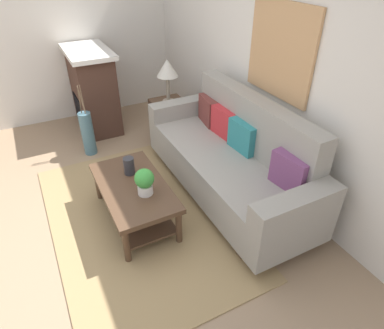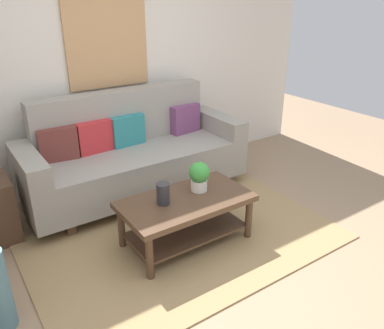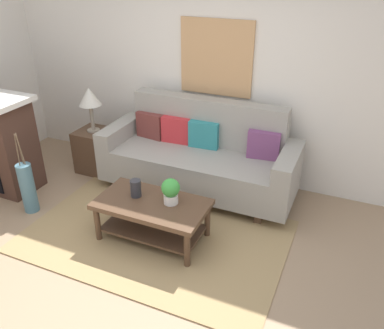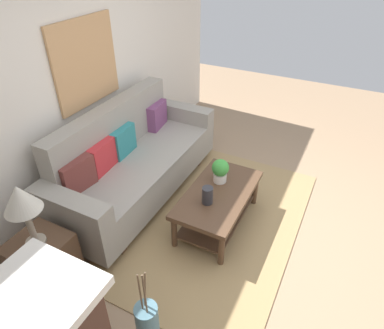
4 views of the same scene
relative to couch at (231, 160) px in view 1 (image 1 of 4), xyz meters
The scene contains 20 objects.
ground_plane 1.61m from the couch, 91.80° to the right, with size 9.55×9.55×0.00m, color #9E7F60.
wall_back 1.06m from the couch, 95.21° to the left, with size 5.55×0.10×2.70m, color silver.
wall_left 3.19m from the couch, 160.19° to the right, with size 0.10×5.04×2.70m, color silver.
area_rug 1.14m from the couch, 92.65° to the right, with size 2.62×1.68×0.01m, color #A38456.
couch is the anchor object (origin of this frame).
throw_pillow_maroon 0.78m from the couch, behind, with size 0.36×0.12×0.32m, color brown.
throw_pillow_crimson 0.46m from the couch, 160.93° to the left, with size 0.36×0.12×0.32m, color red.
throw_pillow_teal 0.28m from the couch, 90.00° to the left, with size 0.36×0.12×0.32m, color teal.
throw_pillow_plum 0.78m from the couch, ahead, with size 0.36×0.12×0.32m, color #7A4270.
coffee_table 1.08m from the couch, 93.00° to the right, with size 1.10×0.60×0.43m.
tabletop_vase 1.07m from the couch, 103.69° to the right, with size 0.11×0.11×0.18m, color #2D2D33.
potted_plant_tabletop 1.03m from the couch, 83.14° to the right, with size 0.18×0.18×0.26m.
side_table 1.46m from the couch, behind, with size 0.44×0.44×0.56m, color #513826.
table_lamp 1.56m from the couch, behind, with size 0.28×0.28×0.57m.
fireplace 2.45m from the couch, 158.41° to the right, with size 1.02×0.58×1.16m.
floor_vase 1.97m from the couch, 142.52° to the right, with size 0.16×0.16×0.58m, color slate.
floor_vase_branch_a 1.97m from the couch, 142.16° to the right, with size 0.01×0.01×0.36m, color brown.
floor_vase_branch_b 1.99m from the couch, 143.10° to the right, with size 0.01×0.01×0.36m, color brown.
floor_vase_branch_c 2.01m from the couch, 142.29° to the right, with size 0.01×0.01×0.36m, color brown.
framed_painting 1.18m from the couch, 90.00° to the left, with size 0.88×0.03×0.87m, color tan.
Camera 1 is at (2.52, -0.19, 2.38)m, focal length 31.31 mm.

